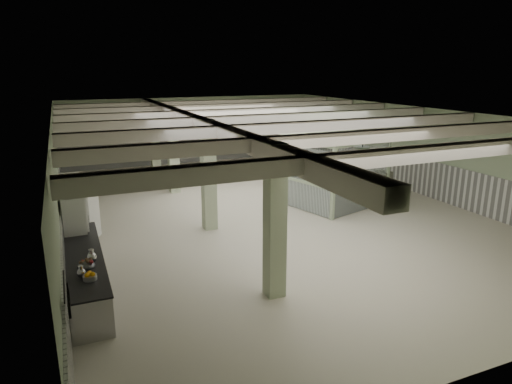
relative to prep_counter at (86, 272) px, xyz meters
name	(u,v)px	position (x,y,z in m)	size (l,w,h in m)	color
floor	(266,211)	(6.54, 4.03, -0.46)	(20.00, 20.00, 0.00)	beige
ceiling	(267,113)	(6.54, 4.03, 3.14)	(14.00, 20.00, 0.02)	beige
wall_back	(193,130)	(6.54, 14.03, 1.34)	(14.00, 0.02, 3.60)	#A2B490
wall_front	(511,274)	(6.54, -5.97, 1.34)	(14.00, 0.02, 3.60)	#A2B490
wall_left	(57,182)	(-0.46, 4.03, 1.34)	(0.02, 20.00, 3.60)	#A2B490
wall_right	(418,150)	(13.54, 4.03, 1.34)	(0.02, 20.00, 3.60)	#A2B490
wainscot_left	(62,214)	(-0.44, 4.03, 0.29)	(0.05, 19.90, 1.50)	white
wainscot_right	(415,175)	(13.51, 4.03, 0.29)	(0.05, 19.90, 1.50)	white
wainscot_back	(193,149)	(6.54, 14.01, 0.29)	(13.90, 0.05, 1.50)	white
girder	(198,123)	(4.04, 4.03, 2.92)	(0.45, 19.90, 0.40)	white
beam_a	(415,154)	(6.54, -3.47, 2.96)	(13.90, 0.35, 0.32)	white
beam_b	(347,138)	(6.54, -0.97, 2.96)	(13.90, 0.35, 0.32)	white
beam_c	(300,127)	(6.54, 1.53, 2.96)	(13.90, 0.35, 0.32)	white
beam_d	(267,119)	(6.54, 4.03, 2.96)	(13.90, 0.35, 0.32)	white
beam_e	(241,112)	(6.54, 6.53, 2.96)	(13.90, 0.35, 0.32)	white
beam_f	(221,108)	(6.54, 9.03, 2.96)	(13.90, 0.35, 0.32)	white
beam_g	(205,104)	(6.54, 11.53, 2.96)	(13.90, 0.35, 0.32)	white
column_a	(275,222)	(4.04, -1.97, 1.34)	(0.42, 0.42, 3.60)	#B7C6A0
column_b	(209,175)	(4.04, 3.03, 1.34)	(0.42, 0.42, 3.60)	#B7C6A0
column_c	(173,150)	(4.04, 8.03, 1.34)	(0.42, 0.42, 3.60)	#B7C6A0
column_d	(155,137)	(4.04, 12.03, 1.34)	(0.42, 0.42, 3.60)	#B7C6A0
hook_rail	(64,286)	(-0.39, -3.57, 1.39)	(0.02, 0.02, 1.20)	black
pendant_front	(362,151)	(7.04, -0.97, 2.59)	(0.44, 0.44, 0.22)	#2A382C
pendant_mid	(273,127)	(7.04, 4.53, 2.59)	(0.44, 0.44, 0.22)	#2A382C
pendant_back	(228,114)	(7.04, 9.53, 2.59)	(0.44, 0.44, 0.22)	#2A382C
prep_counter	(86,272)	(0.00, 0.00, 0.00)	(0.84, 4.79, 0.91)	#ADACB1
pitcher_near	(92,256)	(0.16, -0.53, 0.60)	(0.21, 0.25, 0.32)	#ADACB1
pitcher_far	(81,272)	(-0.10, -1.25, 0.57)	(0.18, 0.21, 0.27)	#ADACB1
veg_colander	(86,264)	(0.02, -0.76, 0.53)	(0.38, 0.38, 0.17)	#47474C
orange_bowl	(90,278)	(0.05, -1.45, 0.49)	(0.29, 0.29, 0.10)	#B2B2B7
skillet_near	(70,310)	(-0.34, -3.98, 1.17)	(0.26, 0.26, 0.04)	black
skillet_far	(69,298)	(-0.34, -3.56, 1.17)	(0.28, 0.28, 0.04)	black
walkin_cooler	(75,218)	(-0.08, 2.51, 0.58)	(0.91, 2.28, 2.09)	white
guard_booth	(335,158)	(9.37, 3.86, 1.37)	(4.05, 3.69, 2.73)	#A4B994
filing_cabinet	(383,187)	(11.27, 3.31, 0.16)	(0.40, 0.58, 1.25)	#5C5E4E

